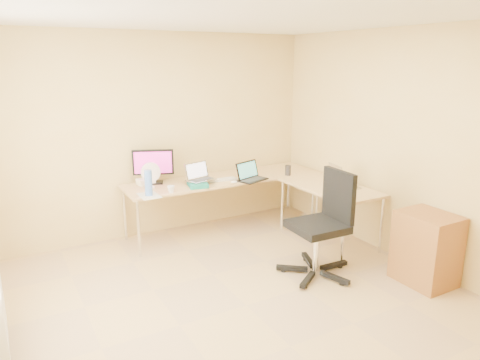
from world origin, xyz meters
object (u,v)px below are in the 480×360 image
keyboard (221,180)px  water_bottle (148,183)px  laptop_black (252,171)px  desk_main (224,204)px  laptop_center (201,172)px  desk_fan (150,176)px  laptop_return (345,178)px  cabinet (426,250)px  monitor (153,166)px  mug (171,189)px  desk_return (329,214)px  office_chair (317,231)px

keyboard → water_bottle: size_ratio=1.38×
laptop_black → water_bottle: (-1.39, -0.01, 0.03)m
desk_main → laptop_center: 0.67m
desk_fan → keyboard: bearing=10.4°
laptop_return → cabinet: bearing=-168.7°
monitor → mug: (0.04, -0.50, -0.18)m
desk_return → cabinet: cabinet is taller
desk_main → cabinet: 2.60m
water_bottle → laptop_return: 2.37m
monitor → keyboard: (0.80, -0.30, -0.21)m
laptop_return → desk_fan: bearing=71.3°
laptop_black → keyboard: bearing=133.3°
desk_return → cabinet: bearing=-83.6°
desk_fan → office_chair: size_ratio=0.26×
monitor → office_chair: size_ratio=0.45×
monitor → keyboard: bearing=1.3°
desk_return → laptop_return: bearing=-49.4°
mug → laptop_return: bearing=-23.3°
laptop_return → desk_main: bearing=53.5°
laptop_center → desk_return: bearing=-46.9°
keyboard → laptop_return: (1.18, -1.04, 0.11)m
laptop_black → cabinet: (0.86, -2.06, -0.49)m
laptop_center → office_chair: (0.65, -1.52, -0.39)m
water_bottle → cabinet: (2.25, -2.05, -0.52)m
desk_return → laptop_return: (0.11, -0.13, 0.49)m
monitor → laptop_center: 0.61m
laptop_center → mug: bearing=-176.1°
laptop_black → water_bottle: bearing=161.7°
mug → office_chair: 1.77m
office_chair → monitor: bearing=124.2°
desk_fan → laptop_return: 2.39m
monitor → office_chair: monitor is taller
laptop_center → office_chair: size_ratio=0.30×
cabinet → laptop_black: bearing=112.7°
laptop_black → keyboard: size_ratio=0.92×
desk_fan → office_chair: 2.12m
keyboard → monitor: bearing=161.7°
desk_return → cabinet: size_ratio=1.68×
water_bottle → laptop_return: water_bottle is taller
office_chair → laptop_black: bearing=91.8°
mug → desk_fan: (-0.16, 0.30, 0.11)m
office_chair → desk_return: bearing=44.7°
laptop_center → mug: 0.50m
monitor → mug: size_ratio=5.79×
laptop_black → laptop_center: bearing=148.7°
water_bottle → laptop_center: bearing=12.1°
desk_main → desk_return: (0.98, -1.00, 0.00)m
laptop_center → laptop_return: 1.79m
water_bottle → desk_fan: bearing=68.9°
monitor → office_chair: (1.15, -1.86, -0.45)m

